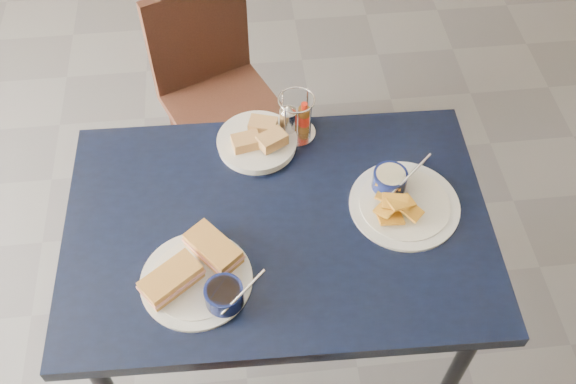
{
  "coord_description": "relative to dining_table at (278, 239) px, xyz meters",
  "views": [
    {
      "loc": [
        0.05,
        -0.81,
        2.09
      ],
      "look_at": [
        0.15,
        0.15,
        0.82
      ],
      "focal_mm": 40.0,
      "sensor_mm": 36.0,
      "label": 1
    }
  ],
  "objects": [
    {
      "name": "ground",
      "position": [
        -0.12,
        -0.11,
        -0.67
      ],
      "size": [
        6.0,
        6.0,
        0.0
      ],
      "primitive_type": "plane",
      "color": "#59585E",
      "rests_on": "ground"
    },
    {
      "name": "bread_basket",
      "position": [
        -0.03,
        0.26,
        0.1
      ],
      "size": [
        0.22,
        0.22,
        0.07
      ],
      "color": "white",
      "rests_on": "dining_table"
    },
    {
      "name": "plantain_plate",
      "position": [
        0.32,
        0.04,
        0.09
      ],
      "size": [
        0.28,
        0.28,
        0.12
      ],
      "color": "white",
      "rests_on": "dining_table"
    },
    {
      "name": "condiment_caddy",
      "position": [
        0.08,
        0.3,
        0.13
      ],
      "size": [
        0.11,
        0.11,
        0.14
      ],
      "color": "silver",
      "rests_on": "dining_table"
    },
    {
      "name": "sandwich_plate",
      "position": [
        -0.2,
        -0.15,
        0.1
      ],
      "size": [
        0.3,
        0.28,
        0.12
      ],
      "color": "white",
      "rests_on": "dining_table"
    },
    {
      "name": "dining_table",
      "position": [
        0.0,
        0.0,
        0.0
      ],
      "size": [
        1.1,
        0.75,
        0.75
      ],
      "color": "black",
      "rests_on": "ground"
    },
    {
      "name": "chair_far",
      "position": [
        -0.13,
        0.86,
        -0.21
      ],
      "size": [
        0.49,
        0.5,
        0.8
      ],
      "color": "black",
      "rests_on": "ground"
    }
  ]
}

